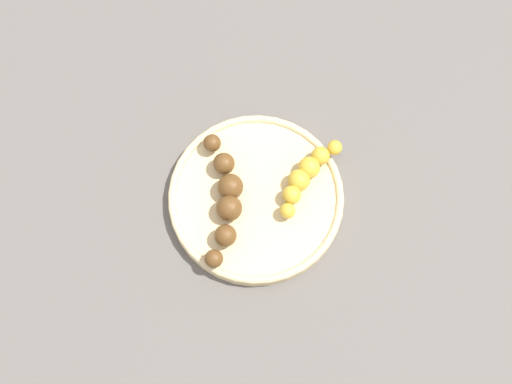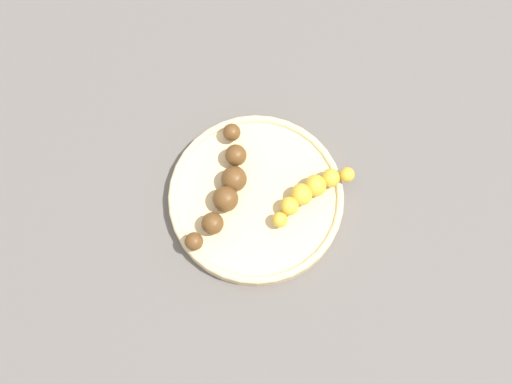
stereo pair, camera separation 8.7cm
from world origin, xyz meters
The scene contains 4 objects.
ground_plane centered at (0.00, 0.00, 0.00)m, with size 2.40×2.40×0.00m, color #56514C.
fruit_bowl centered at (0.00, 0.00, 0.01)m, with size 0.22×0.22×0.02m.
banana_overripe centered at (-0.04, 0.01, 0.04)m, with size 0.10×0.15×0.03m.
banana_spotted centered at (0.07, -0.01, 0.03)m, with size 0.12×0.06×0.03m.
Camera 1 is at (-0.14, -0.22, 0.87)m, focal length 49.21 mm.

